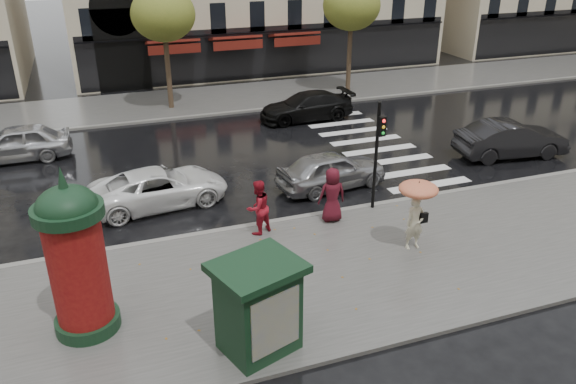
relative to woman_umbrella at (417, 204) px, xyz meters
name	(u,v)px	position (x,y,z in m)	size (l,w,h in m)	color
ground	(333,263)	(-2.66, 0.16, -1.64)	(160.00, 160.00, 0.00)	black
near_sidewalk	(340,270)	(-2.66, -0.34, -1.58)	(90.00, 7.00, 0.12)	#474744
far_sidewalk	(203,100)	(-2.66, 19.16, -1.58)	(90.00, 6.00, 0.12)	#474744
near_kerb	(298,218)	(-2.66, 3.16, -1.57)	(90.00, 0.25, 0.14)	slate
far_kerb	(214,114)	(-2.66, 16.16, -1.57)	(90.00, 0.25, 0.14)	slate
zebra_crossing	(366,140)	(3.34, 9.76, -1.64)	(3.60, 11.75, 0.01)	silver
tree_far_left	(163,15)	(-4.66, 18.16, 3.53)	(3.40, 3.40, 6.64)	#38281C
tree_far_right	(351,6)	(6.34, 18.16, 3.53)	(3.40, 3.40, 6.64)	#38281C
woman_umbrella	(417,204)	(0.00, 0.00, 0.00)	(1.20, 1.20, 2.31)	beige
woman_red	(258,207)	(-4.29, 2.56, -0.60)	(0.90, 0.70, 1.85)	maroon
man_burgundy	(332,195)	(-1.67, 2.56, -0.57)	(0.93, 0.61, 1.91)	#4C0F1A
morris_column	(76,256)	(-9.75, -0.66, 0.57)	(1.63, 1.63, 4.37)	black
traffic_light	(378,146)	(0.14, 2.89, 0.84)	(0.26, 0.37, 3.90)	black
newsstand	(258,306)	(-5.93, -2.84, -0.33)	(2.34, 2.15, 2.33)	black
car_silver	(332,170)	(-0.46, 5.31, -0.90)	(1.76, 4.38, 1.49)	#999A9E
car_darkgrey	(511,139)	(8.39, 5.69, -0.84)	(1.71, 4.89, 1.61)	black
car_white	(160,187)	(-6.99, 6.05, -0.95)	(2.29, 4.96, 1.38)	white
car_black	(306,106)	(1.82, 13.82, -0.92)	(2.04, 5.01, 1.45)	black
car_far_silver	(16,143)	(-12.26, 12.66, -0.86)	(1.85, 4.59, 1.57)	#B4B5B9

